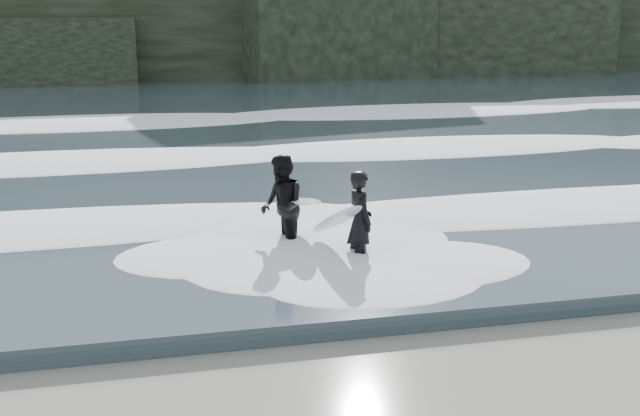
# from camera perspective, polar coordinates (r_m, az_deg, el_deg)

# --- Properties ---
(sea) EXTENTS (90.00, 52.00, 0.30)m
(sea) POSITION_cam_1_polar(r_m,az_deg,el_deg) (36.14, -7.64, 7.03)
(sea) COLOR #2E3B45
(sea) RESTS_ON ground
(headland) EXTENTS (70.00, 9.00, 10.00)m
(headland) POSITION_cam_1_polar(r_m,az_deg,el_deg) (52.84, -9.87, 14.31)
(headland) COLOR black
(headland) RESTS_ON ground
(foam_near) EXTENTS (60.00, 3.20, 0.20)m
(foam_near) POSITION_cam_1_polar(r_m,az_deg,el_deg) (16.62, -0.21, 0.12)
(foam_near) COLOR white
(foam_near) RESTS_ON sea
(foam_mid) EXTENTS (60.00, 4.00, 0.24)m
(foam_mid) POSITION_cam_1_polar(r_m,az_deg,el_deg) (23.34, -4.21, 4.11)
(foam_mid) COLOR white
(foam_mid) RESTS_ON sea
(foam_far) EXTENTS (60.00, 4.80, 0.30)m
(foam_far) POSITION_cam_1_polar(r_m,az_deg,el_deg) (32.16, -6.89, 6.76)
(foam_far) COLOR white
(foam_far) RESTS_ON sea
(surfer_left) EXTENTS (1.04, 1.79, 1.74)m
(surfer_left) POSITION_cam_1_polar(r_m,az_deg,el_deg) (13.62, 2.58, -0.91)
(surfer_left) COLOR black
(surfer_left) RESTS_ON ground
(surfer_right) EXTENTS (1.15, 2.01, 1.87)m
(surfer_right) POSITION_cam_1_polar(r_m,az_deg,el_deg) (14.36, -2.58, 0.14)
(surfer_right) COLOR black
(surfer_right) RESTS_ON ground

